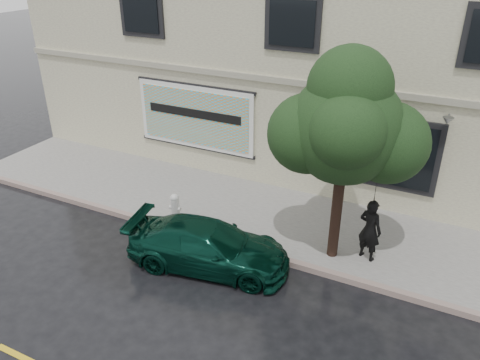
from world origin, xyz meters
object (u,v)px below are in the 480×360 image
at_px(pedestrian, 370,230).
at_px(street_tree, 345,129).
at_px(car, 208,246).
at_px(fire_hydrant, 175,208).

distance_m(pedestrian, street_tree, 2.66).
distance_m(car, pedestrian, 3.91).
distance_m(pedestrian, fire_hydrant, 5.23).
xyz_separation_m(car, street_tree, (2.64, 1.59, 2.91)).
bearing_deg(street_tree, pedestrian, 16.67).
relative_size(pedestrian, street_tree, 0.35).
height_order(pedestrian, street_tree, street_tree).
relative_size(pedestrian, fire_hydrant, 1.91).
xyz_separation_m(car, pedestrian, (3.44, 1.83, 0.38)).
height_order(car, pedestrian, pedestrian).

